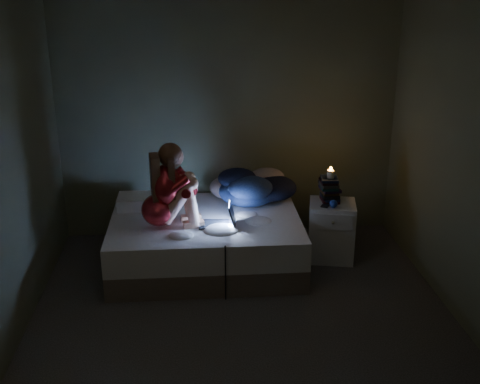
{
  "coord_description": "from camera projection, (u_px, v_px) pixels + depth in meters",
  "views": [
    {
      "loc": [
        -0.37,
        -4.22,
        2.74
      ],
      "look_at": [
        0.05,
        1.0,
        0.8
      ],
      "focal_mm": 43.92,
      "sensor_mm": 36.0,
      "label": 1
    }
  ],
  "objects": [
    {
      "name": "candle",
      "position": [
        331.0,
        172.0,
        5.79
      ],
      "size": [
        0.07,
        0.07,
        0.08
      ],
      "primitive_type": "cylinder",
      "color": "beige",
      "rests_on": "book_stack"
    },
    {
      "name": "wall_front",
      "position": [
        281.0,
        310.0,
        2.69
      ],
      "size": [
        3.6,
        0.02,
        2.6
      ],
      "primitive_type": "cube",
      "color": "#535844",
      "rests_on": "ground"
    },
    {
      "name": "nightstand",
      "position": [
        331.0,
        231.0,
        5.96
      ],
      "size": [
        0.52,
        0.48,
        0.6
      ],
      "primitive_type": "cube",
      "rotation": [
        0.0,
        0.0,
        -0.2
      ],
      "color": "silver",
      "rests_on": "ground"
    },
    {
      "name": "wall_back",
      "position": [
        228.0,
        119.0,
        6.26
      ],
      "size": [
        3.6,
        0.02,
        2.6
      ],
      "primitive_type": "cube",
      "color": "#535844",
      "rests_on": "ground"
    },
    {
      "name": "wall_left",
      "position": [
        0.0,
        182.0,
        4.33
      ],
      "size": [
        0.02,
        3.8,
        2.6
      ],
      "primitive_type": "cube",
      "color": "#535844",
      "rests_on": "ground"
    },
    {
      "name": "floor",
      "position": [
        244.0,
        324.0,
        4.93
      ],
      "size": [
        3.6,
        3.8,
        0.02
      ],
      "primitive_type": "cube",
      "color": "black",
      "rests_on": "ground"
    },
    {
      "name": "clothes_pile",
      "position": [
        249.0,
        185.0,
        6.06
      ],
      "size": [
        0.78,
        0.7,
        0.39
      ],
      "primitive_type": null,
      "rotation": [
        0.0,
        0.0,
        -0.31
      ],
      "color": "navy",
      "rests_on": "bed"
    },
    {
      "name": "pillow",
      "position": [
        140.0,
        201.0,
        5.98
      ],
      "size": [
        0.44,
        0.31,
        0.13
      ],
      "primitive_type": "cube",
      "color": "white",
      "rests_on": "bed"
    },
    {
      "name": "woman",
      "position": [
        158.0,
        186.0,
        5.39
      ],
      "size": [
        0.55,
        0.41,
        0.82
      ],
      "primitive_type": null,
      "rotation": [
        0.0,
        0.0,
        0.16
      ],
      "color": "maroon",
      "rests_on": "bed"
    },
    {
      "name": "book_stack",
      "position": [
        330.0,
        189.0,
        5.85
      ],
      "size": [
        0.19,
        0.25,
        0.27
      ],
      "primitive_type": null,
      "color": "black",
      "rests_on": "nightstand"
    },
    {
      "name": "phone",
      "position": [
        328.0,
        205.0,
        5.78
      ],
      "size": [
        0.11,
        0.15,
        0.01
      ],
      "primitive_type": "cube",
      "rotation": [
        0.0,
        0.0,
        -0.3
      ],
      "color": "black",
      "rests_on": "nightstand"
    },
    {
      "name": "blue_orb",
      "position": [
        336.0,
        204.0,
        5.72
      ],
      "size": [
        0.08,
        0.08,
        0.08
      ],
      "primitive_type": "sphere",
      "color": "navy",
      "rests_on": "nightstand"
    },
    {
      "name": "wall_right",
      "position": [
        473.0,
        170.0,
        4.61
      ],
      "size": [
        0.02,
        3.8,
        2.6
      ],
      "primitive_type": "cube",
      "color": "#535844",
      "rests_on": "ground"
    },
    {
      "name": "bed",
      "position": [
        206.0,
        241.0,
        5.84
      ],
      "size": [
        1.85,
        1.38,
        0.51
      ],
      "primitive_type": null,
      "color": "silver",
      "rests_on": "ground"
    },
    {
      "name": "laptop",
      "position": [
        217.0,
        214.0,
        5.52
      ],
      "size": [
        0.36,
        0.27,
        0.24
      ],
      "primitive_type": null,
      "rotation": [
        0.0,
        0.0,
        -0.1
      ],
      "color": "black",
      "rests_on": "bed"
    }
  ]
}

